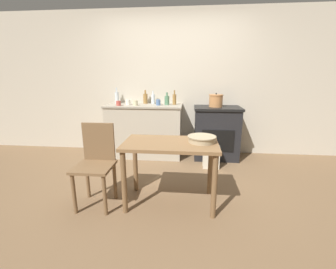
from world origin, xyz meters
TOP-DOWN VIEW (x-y plane):
  - ground_plane at (0.00, 0.00)m, footprint 14.00×14.00m
  - wall_back at (0.00, 1.58)m, footprint 8.00×0.07m
  - counter_cabinet at (-0.50, 1.26)m, footprint 1.33×0.61m
  - stove at (0.77, 1.27)m, footprint 0.79×0.59m
  - work_table at (0.11, -0.31)m, footprint 1.02×0.59m
  - chair at (-0.71, -0.39)m, footprint 0.40×0.40m
  - flour_sack at (0.66, 0.78)m, footprint 0.25×0.18m
  - stock_pot at (0.74, 1.27)m, footprint 0.24×0.24m
  - mixing_bowl_large at (0.44, -0.27)m, footprint 0.31×0.31m
  - bottle_far_left at (-0.10, 1.30)m, footprint 0.08×0.08m
  - bottle_left at (0.03, 1.33)m, footprint 0.07×0.07m
  - bottle_mid_left at (-0.37, 1.43)m, footprint 0.07×0.07m
  - bottle_center_left at (-0.51, 1.44)m, footprint 0.08×0.08m
  - bottle_center at (-1.04, 1.43)m, footprint 0.07×0.07m
  - cup_center_right at (-0.91, 1.09)m, footprint 0.08×0.08m
  - cup_mid_right at (-0.24, 1.21)m, footprint 0.08×0.08m
  - cup_right at (-0.63, 1.14)m, footprint 0.08×0.08m
  - cup_far_right at (-0.78, 1.22)m, footprint 0.08×0.08m

SIDE VIEW (x-z plane):
  - ground_plane at x=0.00m, z-range 0.00..0.00m
  - flour_sack at x=0.66m, z-range 0.00..0.35m
  - stove at x=0.77m, z-range 0.00..0.91m
  - counter_cabinet at x=-0.50m, z-range 0.00..0.93m
  - chair at x=-0.71m, z-range 0.04..0.95m
  - work_table at x=0.11m, z-range 0.24..0.96m
  - mixing_bowl_large at x=0.44m, z-range 0.73..0.80m
  - cup_center_right at x=-0.91m, z-range 0.93..1.01m
  - cup_far_right at x=-0.78m, z-range 0.93..1.02m
  - cup_right at x=-0.63m, z-range 0.93..1.02m
  - cup_mid_right at x=-0.24m, z-range 0.93..1.03m
  - bottle_far_left at x=-0.10m, z-range 0.90..1.12m
  - stock_pot at x=0.74m, z-range 0.89..1.13m
  - bottle_mid_left at x=-0.37m, z-range 0.90..1.13m
  - bottle_center_left at x=-0.51m, z-range 0.90..1.14m
  - bottle_left at x=0.03m, z-range 0.90..1.15m
  - bottle_center at x=-1.04m, z-range 0.89..1.18m
  - wall_back at x=0.00m, z-range 0.00..2.55m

